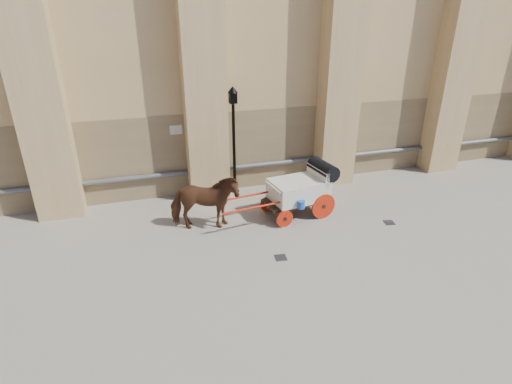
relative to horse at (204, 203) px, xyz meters
name	(u,v)px	position (x,y,z in m)	size (l,w,h in m)	color
ground	(265,240)	(1.58, -1.20, -0.89)	(90.00, 90.00, 0.00)	gray
horse	(204,203)	(0.00, 0.00, 0.00)	(0.96, 2.12, 1.79)	#5A2F1A
carriage	(302,188)	(3.27, 0.09, 0.05)	(4.11, 1.60, 1.75)	black
street_lamp	(234,138)	(1.58, 2.51, 1.21)	(0.37, 0.37, 3.93)	black
drain_grate_near	(281,258)	(1.70, -2.24, -0.89)	(0.32, 0.32, 0.01)	black
drain_grate_far	(389,223)	(5.76, -1.36, -0.89)	(0.32, 0.32, 0.01)	black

